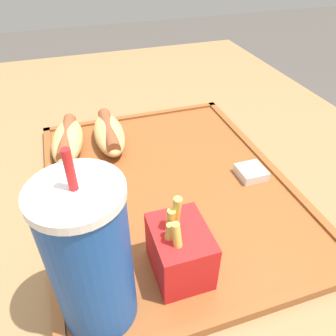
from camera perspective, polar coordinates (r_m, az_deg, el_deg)
name	(u,v)px	position (r m, az deg, el deg)	size (l,w,h in m)	color
dining_table	(167,329)	(0.77, -0.22, -26.25)	(1.42, 0.91, 0.72)	olive
food_tray	(168,186)	(0.50, 0.00, -3.13)	(0.45, 0.35, 0.01)	brown
soda_cup	(90,259)	(0.31, -13.36, -15.16)	(0.08, 0.08, 0.20)	#194CA5
hot_dog_far	(67,140)	(0.59, -17.10, 4.68)	(0.14, 0.07, 0.04)	tan
hot_dog_near	(109,133)	(0.59, -10.23, 5.99)	(0.14, 0.06, 0.04)	tan
fries_carton	(180,250)	(0.37, 2.02, -14.12)	(0.07, 0.06, 0.10)	red
sauce_cup_mayo	(251,172)	(0.53, 14.29, -0.66)	(0.04, 0.04, 0.02)	silver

